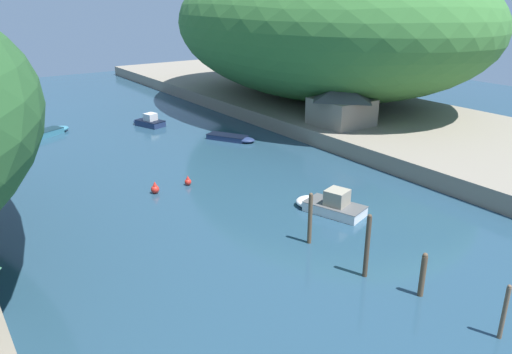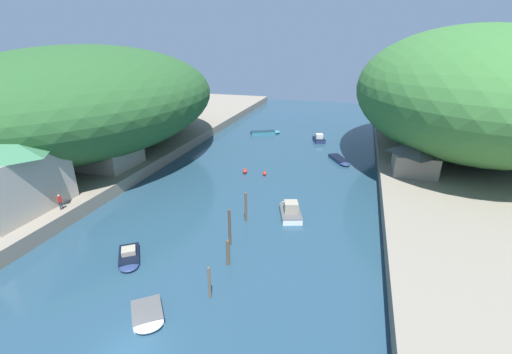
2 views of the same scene
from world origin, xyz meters
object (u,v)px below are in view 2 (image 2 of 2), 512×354
(waterfront_building, at_px, (10,172))
(channel_buoy_near, at_px, (245,171))
(boat_near_quay, at_px, (318,139))
(boat_yellow_tender, at_px, (266,132))
(right_bank_cottage, at_px, (416,156))
(boat_mid_channel, at_px, (129,257))
(person_on_quay, at_px, (60,201))
(boat_moored_right, at_px, (340,160))
(boathouse_shed, at_px, (109,148))
(channel_buoy_far, at_px, (265,173))
(boat_small_dinghy, at_px, (290,210))
(boat_white_cruiser, at_px, (148,317))

(waterfront_building, xyz_separation_m, channel_buoy_near, (17.64, 20.17, -5.38))
(boat_near_quay, bearing_deg, boat_yellow_tender, 149.43)
(right_bank_cottage, height_order, boat_near_quay, right_bank_cottage)
(right_bank_cottage, height_order, boat_mid_channel, right_bank_cottage)
(channel_buoy_near, height_order, person_on_quay, person_on_quay)
(boat_moored_right, bearing_deg, boat_mid_channel, 33.47)
(boat_mid_channel, height_order, channel_buoy_near, channel_buoy_near)
(waterfront_building, height_order, channel_buoy_near, waterfront_building)
(boat_mid_channel, bearing_deg, boat_near_quay, -139.66)
(boat_moored_right, relative_size, person_on_quay, 3.17)
(boathouse_shed, height_order, boat_moored_right, boathouse_shed)
(boat_mid_channel, relative_size, channel_buoy_near, 4.45)
(boat_near_quay, bearing_deg, boat_mid_channel, -123.71)
(waterfront_building, xyz_separation_m, boat_yellow_tender, (14.85, 42.21, -5.43))
(right_bank_cottage, relative_size, person_on_quay, 3.46)
(waterfront_building, height_order, boathouse_shed, waterfront_building)
(boat_near_quay, relative_size, channel_buoy_near, 4.65)
(right_bank_cottage, xyz_separation_m, boat_moored_right, (-9.66, 5.92, -3.60))
(boat_moored_right, distance_m, person_on_quay, 38.42)
(boathouse_shed, relative_size, channel_buoy_far, 9.00)
(boat_moored_right, bearing_deg, boat_small_dinghy, 48.10)
(right_bank_cottage, height_order, boat_small_dinghy, right_bank_cottage)
(boathouse_shed, bearing_deg, boat_yellow_tender, 63.06)
(boat_near_quay, bearing_deg, waterfront_building, -141.69)
(person_on_quay, bearing_deg, boat_yellow_tender, 5.90)
(boat_near_quay, xyz_separation_m, boat_mid_channel, (-11.04, -42.40, -0.20))
(boat_yellow_tender, bearing_deg, boat_moored_right, 21.91)
(boat_near_quay, bearing_deg, boat_white_cruiser, -115.73)
(boathouse_shed, distance_m, boat_small_dinghy, 26.44)
(boat_yellow_tender, bearing_deg, boat_near_quay, 50.56)
(boat_moored_right, xyz_separation_m, channel_buoy_far, (-9.84, -8.87, 0.06))
(boathouse_shed, relative_size, right_bank_cottage, 1.25)
(boat_small_dinghy, height_order, boat_white_cruiser, boat_small_dinghy)
(boat_small_dinghy, xyz_separation_m, boat_mid_channel, (-11.74, -12.34, -0.26))
(boat_white_cruiser, bearing_deg, boat_small_dinghy, -147.43)
(boat_small_dinghy, xyz_separation_m, channel_buoy_near, (-8.64, 10.19, -0.16))
(boat_small_dinghy, height_order, boat_yellow_tender, boat_small_dinghy)
(boat_near_quay, distance_m, channel_buoy_far, 20.40)
(boat_mid_channel, bearing_deg, channel_buoy_near, -132.91)
(right_bank_cottage, relative_size, boat_yellow_tender, 0.95)
(boat_moored_right, bearing_deg, boathouse_shed, -2.62)
(waterfront_building, relative_size, boathouse_shed, 1.38)
(waterfront_building, bearing_deg, boathouse_shed, 88.51)
(boat_moored_right, xyz_separation_m, person_on_quay, (-26.36, -27.86, 2.28))
(waterfront_building, bearing_deg, person_on_quay, 17.75)
(waterfront_building, relative_size, channel_buoy_near, 10.49)
(boat_small_dinghy, bearing_deg, waterfront_building, -177.21)
(boathouse_shed, relative_size, boat_white_cruiser, 2.00)
(boat_yellow_tender, bearing_deg, boat_white_cruiser, -22.08)
(boat_mid_channel, height_order, person_on_quay, person_on_quay)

